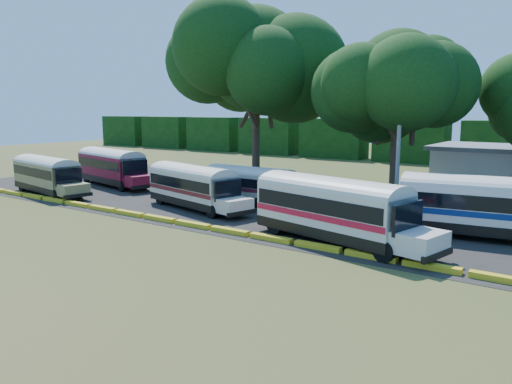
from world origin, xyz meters
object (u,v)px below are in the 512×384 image
Objects in this scene: bus_cream_west at (194,184)px; bus_white_red at (334,206)px; bus_beige at (47,173)px; tree_west at (256,59)px; bus_red at (112,165)px.

bus_white_red is at bearing 1.67° from bus_cream_west.
bus_cream_west is (14.96, 2.55, -0.03)m from bus_beige.
tree_west is at bearing 148.07° from bus_white_red.
bus_red reaches higher than bus_cream_west.
bus_white_red is at bearing 8.73° from bus_beige.
bus_beige is 1.00× the size of bus_cream_west.
tree_west is at bearing 119.40° from bus_cream_west.
bus_red is 28.07m from bus_white_red.
bus_red is 0.98× the size of bus_white_red.
bus_red is at bearing 178.46° from bus_white_red.
bus_beige is at bearing -168.00° from bus_white_red.
tree_west is at bearing 64.95° from bus_beige.
tree_west is (10.37, 9.72, 10.22)m from bus_red.
bus_white_red is (12.93, -2.66, 0.21)m from bus_cream_west.
bus_beige is at bearing -124.01° from tree_west.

